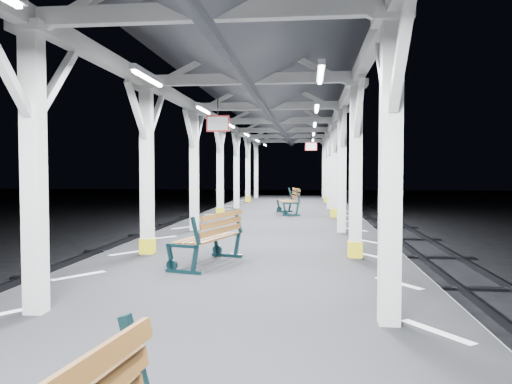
# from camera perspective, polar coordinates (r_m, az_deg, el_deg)

# --- Properties ---
(ground) EXTENTS (120.00, 120.00, 0.00)m
(ground) POSITION_cam_1_polar(r_m,az_deg,el_deg) (7.96, -2.62, -17.02)
(ground) COLOR black
(ground) RESTS_ON ground
(platform) EXTENTS (6.00, 50.00, 1.00)m
(platform) POSITION_cam_1_polar(r_m,az_deg,el_deg) (7.81, -2.62, -13.56)
(platform) COLOR black
(platform) RESTS_ON ground
(hazard_stripes_left) EXTENTS (1.00, 48.00, 0.01)m
(hazard_stripes_left) POSITION_cam_1_polar(r_m,az_deg,el_deg) (8.40, -19.60, -9.00)
(hazard_stripes_left) COLOR silver
(hazard_stripes_left) RESTS_ON platform
(hazard_stripes_right) EXTENTS (1.00, 48.00, 0.01)m
(hazard_stripes_right) POSITION_cam_1_polar(r_m,az_deg,el_deg) (7.71, 15.97, -10.00)
(hazard_stripes_right) COLOR silver
(hazard_stripes_right) RESTS_ON platform
(canopy) EXTENTS (5.40, 49.00, 4.65)m
(canopy) POSITION_cam_1_polar(r_m,az_deg,el_deg) (7.72, -2.70, 16.74)
(canopy) COLOR silver
(canopy) RESTS_ON platform
(bench_mid) EXTENTS (1.07, 1.83, 0.94)m
(bench_mid) POSITION_cam_1_polar(r_m,az_deg,el_deg) (8.77, -5.05, -5.11)
(bench_mid) COLOR #102B30
(bench_mid) RESTS_ON platform
(bench_far) EXTENTS (0.99, 1.89, 0.97)m
(bench_far) POSITION_cam_1_polar(r_m,az_deg,el_deg) (18.86, 3.96, -0.96)
(bench_far) COLOR #102B30
(bench_far) RESTS_ON platform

